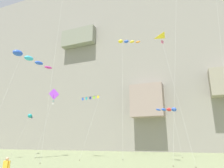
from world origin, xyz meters
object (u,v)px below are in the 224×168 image
(kite_windsock_mid_center, at_px, (169,110))
(kite_windsock_low_right, at_px, (28,58))
(kite_diamond_mid_left, at_px, (54,95))
(kite_windsock_high_center, at_px, (126,42))
(kite_delta_upper_right, at_px, (165,44))
(kite_banner_low_left, at_px, (90,101))
(kite_windsock_front_field, at_px, (30,116))

(kite_windsock_mid_center, bearing_deg, kite_windsock_low_right, -143.52)
(kite_diamond_mid_left, bearing_deg, kite_windsock_high_center, 17.58)
(kite_diamond_mid_left, bearing_deg, kite_windsock_mid_center, 21.18)
(kite_delta_upper_right, height_order, kite_diamond_mid_left, kite_delta_upper_right)
(kite_banner_low_left, height_order, kite_delta_upper_right, kite_delta_upper_right)
(kite_windsock_low_right, height_order, kite_delta_upper_right, kite_windsock_low_right)
(kite_delta_upper_right, distance_m, kite_windsock_mid_center, 14.60)
(kite_diamond_mid_left, bearing_deg, kite_windsock_low_right, -90.88)
(kite_banner_low_left, bearing_deg, kite_windsock_mid_center, 35.44)
(kite_delta_upper_right, xyz_separation_m, kite_windsock_front_field, (-30.99, 9.35, -7.41))
(kite_windsock_mid_center, bearing_deg, kite_windsock_front_field, -173.58)
(kite_windsock_low_right, distance_m, kite_windsock_mid_center, 26.40)
(kite_windsock_mid_center, xyz_separation_m, kite_diamond_mid_left, (-20.24, -7.84, 2.84))
(kite_banner_low_left, bearing_deg, kite_windsock_low_right, -142.06)
(kite_windsock_mid_center, distance_m, kite_windsock_high_center, 15.65)
(kite_windsock_mid_center, height_order, kite_windsock_front_field, kite_windsock_mid_center)
(kite_windsock_mid_center, xyz_separation_m, kite_windsock_front_field, (-29.60, -3.33, -0.31))
(kite_banner_low_left, bearing_deg, kite_windsock_high_center, 44.36)
(kite_windsock_high_center, bearing_deg, kite_delta_upper_right, -47.03)
(kite_banner_low_left, distance_m, kite_windsock_high_center, 14.35)
(kite_windsock_low_right, distance_m, kite_diamond_mid_left, 8.60)
(kite_delta_upper_right, bearing_deg, kite_windsock_high_center, 132.97)
(kite_windsock_low_right, xyz_separation_m, kite_diamond_mid_left, (0.11, 7.20, -4.70))
(kite_windsock_low_right, height_order, kite_windsock_high_center, kite_windsock_high_center)
(kite_windsock_low_right, bearing_deg, kite_windsock_high_center, 40.51)
(kite_diamond_mid_left, bearing_deg, kite_windsock_front_field, 154.27)
(kite_windsock_low_right, relative_size, kite_delta_upper_right, 1.05)
(kite_banner_low_left, distance_m, kite_delta_upper_right, 15.32)
(kite_delta_upper_right, distance_m, kite_windsock_front_field, 33.21)
(kite_windsock_high_center, bearing_deg, kite_banner_low_left, -135.64)
(kite_windsock_low_right, relative_size, kite_windsock_mid_center, 1.88)
(kite_windsock_mid_center, bearing_deg, kite_delta_upper_right, -83.76)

